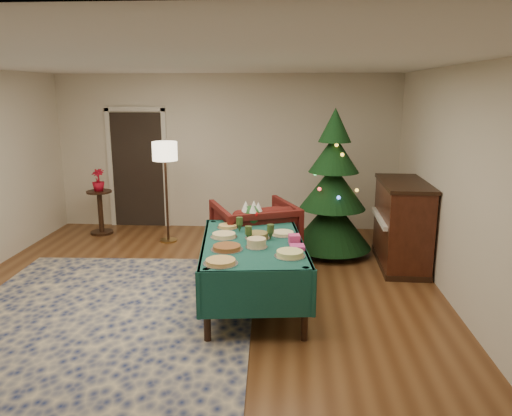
# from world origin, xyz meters

# --- Properties ---
(room_shell) EXTENTS (7.00, 7.00, 7.00)m
(room_shell) POSITION_xyz_m (0.00, 0.00, 1.35)
(room_shell) COLOR #593319
(room_shell) RESTS_ON ground
(doorway) EXTENTS (1.08, 0.04, 2.16)m
(doorway) POSITION_xyz_m (-1.60, 3.48, 1.10)
(doorway) COLOR black
(doorway) RESTS_ON ground
(rug) EXTENTS (3.36, 4.32, 0.02)m
(rug) POSITION_xyz_m (-0.86, -0.50, 0.01)
(rug) COLOR #152150
(rug) RESTS_ON ground
(buffet_table) EXTENTS (1.36, 2.07, 0.76)m
(buffet_table) POSITION_xyz_m (0.71, 0.16, 0.61)
(buffet_table) COLOR black
(buffet_table) RESTS_ON ground
(platter_0) EXTENTS (0.34, 0.34, 0.05)m
(platter_0) POSITION_xyz_m (0.45, -0.62, 0.78)
(platter_0) COLOR silver
(platter_0) RESTS_ON buffet_table
(platter_1) EXTENTS (0.32, 0.32, 0.06)m
(platter_1) POSITION_xyz_m (1.13, -0.35, 0.79)
(platter_1) COLOR silver
(platter_1) RESTS_ON buffet_table
(platter_2) EXTENTS (0.34, 0.34, 0.05)m
(platter_2) POSITION_xyz_m (0.46, -0.18, 0.79)
(platter_2) COLOR silver
(platter_2) RESTS_ON buffet_table
(platter_3) EXTENTS (0.24, 0.24, 0.10)m
(platter_3) POSITION_xyz_m (0.77, -0.08, 0.81)
(platter_3) COLOR silver
(platter_3) RESTS_ON buffet_table
(platter_4) EXTENTS (0.31, 0.31, 0.05)m
(platter_4) POSITION_xyz_m (0.37, 0.27, 0.79)
(platter_4) COLOR silver
(platter_4) RESTS_ON buffet_table
(platter_5) EXTENTS (0.29, 0.29, 0.07)m
(platter_5) POSITION_xyz_m (0.76, 0.26, 0.80)
(platter_5) COLOR silver
(platter_5) RESTS_ON buffet_table
(platter_6) EXTENTS (0.30, 0.30, 0.04)m
(platter_6) POSITION_xyz_m (1.05, 0.42, 0.78)
(platter_6) COLOR silver
(platter_6) RESTS_ON buffet_table
(platter_7) EXTENTS (0.26, 0.26, 0.04)m
(platter_7) POSITION_xyz_m (0.36, 0.68, 0.78)
(platter_7) COLOR silver
(platter_7) RESTS_ON buffet_table
(goblet_0) EXTENTS (0.08, 0.08, 0.18)m
(goblet_0) POSITION_xyz_m (0.52, 0.54, 0.86)
(goblet_0) COLOR #2D471E
(goblet_0) RESTS_ON buffet_table
(goblet_1) EXTENTS (0.08, 0.08, 0.18)m
(goblet_1) POSITION_xyz_m (0.91, 0.23, 0.86)
(goblet_1) COLOR #2D471E
(goblet_1) RESTS_ON buffet_table
(goblet_2) EXTENTS (0.08, 0.08, 0.18)m
(goblet_2) POSITION_xyz_m (0.66, 0.14, 0.86)
(goblet_2) COLOR #2D471E
(goblet_2) RESTS_ON buffet_table
(napkin_stack) EXTENTS (0.17, 0.17, 0.04)m
(napkin_stack) POSITION_xyz_m (1.21, -0.09, 0.78)
(napkin_stack) COLOR #D0398B
(napkin_stack) RESTS_ON buffet_table
(gift_box) EXTENTS (0.13, 0.13, 0.10)m
(gift_box) POSITION_xyz_m (1.18, 0.10, 0.81)
(gift_box) COLOR #E43F82
(gift_box) RESTS_ON buffet_table
(centerpiece) EXTENTS (0.27, 0.28, 0.31)m
(centerpiece) POSITION_xyz_m (0.63, 0.92, 0.89)
(centerpiece) COLOR #1E4C1E
(centerpiece) RESTS_ON buffet_table
(armchair) EXTENTS (1.31, 1.27, 1.05)m
(armchair) POSITION_xyz_m (0.64, 1.34, 0.52)
(armchair) COLOR #4E1310
(armchair) RESTS_ON ground
(floor_lamp) EXTENTS (0.40, 0.40, 1.63)m
(floor_lamp) POSITION_xyz_m (-0.86, 2.53, 1.38)
(floor_lamp) COLOR #A57F3F
(floor_lamp) RESTS_ON ground
(side_table) EXTENTS (0.42, 0.42, 0.75)m
(side_table) POSITION_xyz_m (-2.11, 2.90, 0.37)
(side_table) COLOR black
(side_table) RESTS_ON ground
(potted_plant) EXTENTS (0.21, 0.37, 0.21)m
(potted_plant) POSITION_xyz_m (-2.11, 2.90, 0.86)
(potted_plant) COLOR #B20C20
(potted_plant) RESTS_ON side_table
(christmas_tree) EXTENTS (1.54, 1.54, 2.18)m
(christmas_tree) POSITION_xyz_m (1.76, 2.09, 0.98)
(christmas_tree) COLOR black
(christmas_tree) RESTS_ON ground
(piano) EXTENTS (0.69, 1.40, 1.20)m
(piano) POSITION_xyz_m (2.69, 1.64, 0.59)
(piano) COLOR black
(piano) RESTS_ON ground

